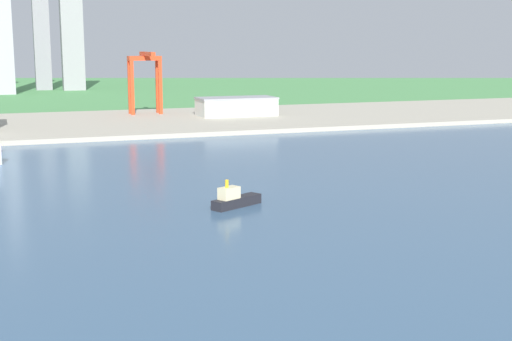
% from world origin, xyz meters
% --- Properties ---
extents(ground_plane, '(2400.00, 2400.00, 0.00)m').
position_xyz_m(ground_plane, '(0.00, 300.00, 0.00)').
color(ground_plane, '#4A8B4C').
extents(water_bay, '(840.00, 360.00, 0.15)m').
position_xyz_m(water_bay, '(0.00, 240.00, 0.07)').
color(water_bay, '#385675').
rests_on(water_bay, ground).
extents(industrial_pier, '(840.00, 140.00, 2.50)m').
position_xyz_m(industrial_pier, '(0.00, 490.00, 1.25)').
color(industrial_pier, '#A69F8C').
rests_on(industrial_pier, ground).
extents(tugboat_small, '(16.90, 11.41, 8.50)m').
position_xyz_m(tugboat_small, '(23.50, 263.37, 2.44)').
color(tugboat_small, black).
rests_on(tugboat_small, water_bay).
extents(port_crane_red, '(20.44, 37.15, 39.50)m').
position_xyz_m(port_crane_red, '(50.72, 525.43, 30.20)').
color(port_crane_red, red).
rests_on(port_crane_red, industrial_pier).
extents(warehouse_annex, '(48.68, 23.45, 11.52)m').
position_xyz_m(warehouse_annex, '(102.05, 496.51, 8.28)').
color(warehouse_annex, silver).
rests_on(warehouse_annex, industrial_pier).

